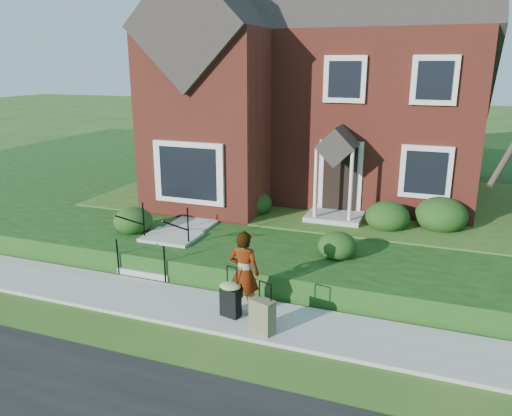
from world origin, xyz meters
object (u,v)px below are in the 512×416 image
at_px(woman, 244,273).
at_px(suitcase_black, 230,297).
at_px(suitcase_olive, 262,316).
at_px(front_steps, 163,249).

relative_size(woman, suitcase_black, 1.66).
bearing_deg(woman, suitcase_olive, 135.54).
bearing_deg(suitcase_black, front_steps, 156.39).
height_order(woman, suitcase_olive, woman).
relative_size(woman, suitcase_olive, 1.75).
height_order(front_steps, suitcase_black, front_steps).
distance_m(suitcase_black, suitcase_olive, 0.90).
xyz_separation_m(woman, suitcase_black, (-0.21, -0.24, -0.47)).
distance_m(woman, suitcase_black, 0.57).
relative_size(front_steps, woman, 1.14).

